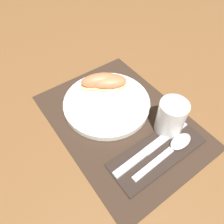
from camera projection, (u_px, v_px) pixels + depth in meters
name	position (u px, v px, depth m)	size (l,w,h in m)	color
ground_plane	(121.00, 121.00, 0.57)	(3.00, 3.00, 0.00)	brown
placemat	(121.00, 120.00, 0.57)	(0.43, 0.31, 0.00)	#38281E
plate	(106.00, 103.00, 0.60)	(0.24, 0.24, 0.02)	white
juice_glass	(170.00, 119.00, 0.52)	(0.07, 0.07, 0.09)	silver
napkin	(157.00, 152.00, 0.51)	(0.09, 0.24, 0.00)	#2D231E
knife	(151.00, 148.00, 0.51)	(0.03, 0.23, 0.01)	silver
spoon	(174.00, 147.00, 0.51)	(0.04, 0.18, 0.01)	silver
fork	(111.00, 103.00, 0.58)	(0.15, 0.13, 0.00)	silver
citrus_wedge_0	(107.00, 82.00, 0.62)	(0.11, 0.12, 0.03)	#F4DB84
citrus_wedge_1	(99.00, 81.00, 0.62)	(0.08, 0.12, 0.04)	#F4DB84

